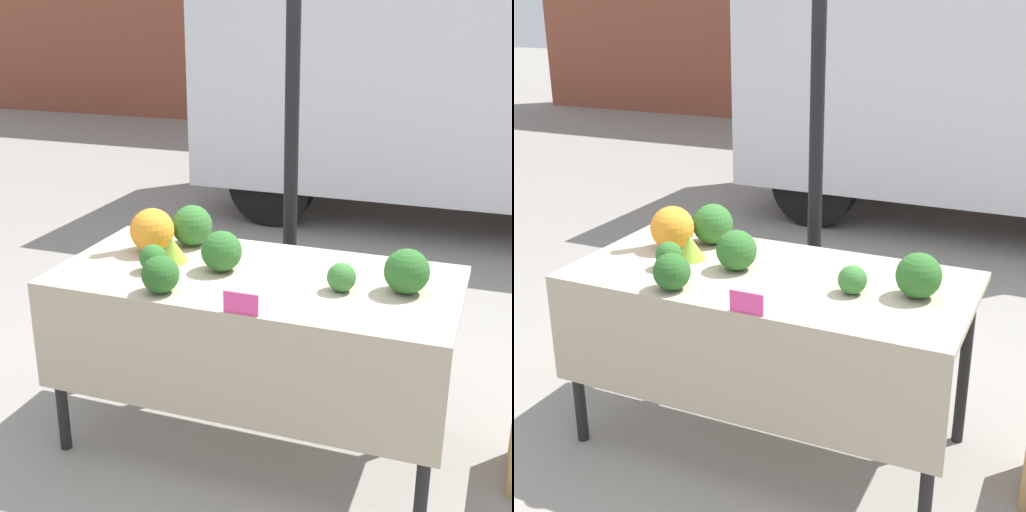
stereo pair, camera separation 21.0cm
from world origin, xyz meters
The scene contains 13 objects.
ground_plane centered at (0.00, 0.00, 0.00)m, with size 40.00×40.00×0.00m, color gray.
tent_pole centered at (-0.07, 0.70, 1.18)m, with size 0.07×0.07×2.36m.
parked_truck centered at (0.36, 3.89, 1.24)m, with size 4.41×1.92×2.33m.
market_table centered at (0.00, -0.06, 0.69)m, with size 1.66×0.80×0.80m.
orange_cauliflower centered at (-0.53, 0.11, 0.90)m, with size 0.20×0.20×0.20m.
romanesco_head centered at (-0.39, 0.02, 0.85)m, with size 0.13×0.13×0.11m.
broccoli_head_0 centered at (0.61, 0.02, 0.89)m, with size 0.18×0.18×0.18m.
broccoli_head_1 centered at (-0.28, -0.30, 0.87)m, with size 0.15×0.15×0.15m.
broccoli_head_2 centered at (-0.15, -0.01, 0.89)m, with size 0.17×0.17×0.17m.
broccoli_head_3 centered at (-0.41, -0.11, 0.86)m, with size 0.11×0.11×0.11m.
broccoli_head_4 centered at (0.37, -0.05, 0.86)m, with size 0.11×0.11×0.11m.
broccoli_head_5 centered at (-0.40, 0.25, 0.89)m, with size 0.19×0.19×0.19m.
price_sign centered at (0.08, -0.39, 0.84)m, with size 0.13×0.01×0.08m.
Camera 2 is at (1.13, -2.49, 1.88)m, focal length 50.00 mm.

